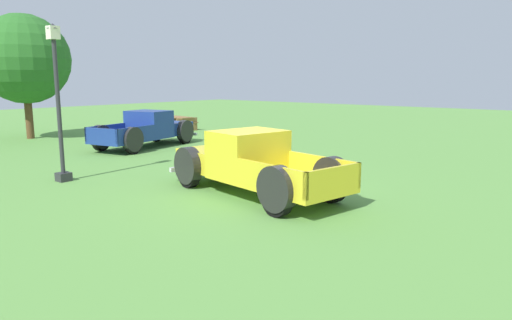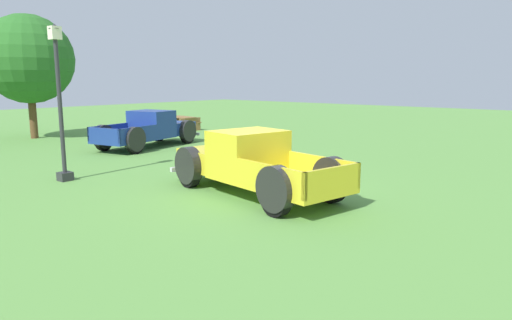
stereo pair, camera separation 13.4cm
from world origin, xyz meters
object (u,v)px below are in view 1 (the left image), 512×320
Objects in this scene: pickup_truck_behind_left at (150,129)px; oak_tree_east at (24,59)px; pickup_truck_foreground at (247,163)px; lamp_post_near at (58,101)px; picnic_table at (179,122)px.

pickup_truck_behind_left is 0.89× the size of oak_tree_east.
lamp_post_near reaches higher than pickup_truck_foreground.
pickup_truck_behind_left is at bearing -142.10° from picnic_table.
pickup_truck_behind_left is 1.22× the size of lamp_post_near.
oak_tree_east reaches higher than lamp_post_near.
pickup_truck_foreground is at bearing -124.74° from picnic_table.
oak_tree_east is (1.57, 15.55, 3.10)m from pickup_truck_foreground.
pickup_truck_behind_left is at bearing 67.05° from pickup_truck_foreground.
picnic_table is (8.86, 12.77, -0.28)m from pickup_truck_foreground.
lamp_post_near is at bearing -148.01° from pickup_truck_behind_left.
pickup_truck_foreground is 5.71m from lamp_post_near.
lamp_post_near reaches higher than pickup_truck_behind_left.
lamp_post_near is (-6.10, -3.81, 1.57)m from pickup_truck_behind_left.
pickup_truck_foreground is at bearing -95.77° from oak_tree_east.
pickup_truck_foreground reaches higher than pickup_truck_behind_left.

